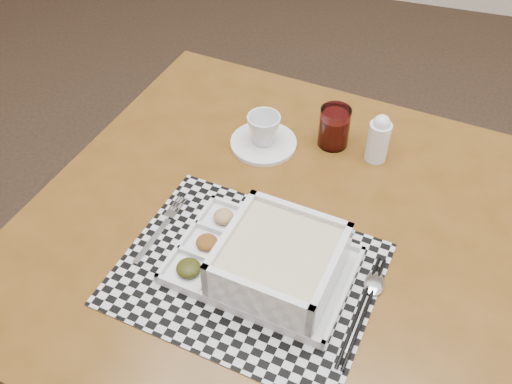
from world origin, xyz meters
TOP-DOWN VIEW (x-y plane):
  - dining_table at (-0.34, 0.01)m, footprint 1.08×1.08m
  - placemat at (-0.36, -0.12)m, footprint 0.50×0.42m
  - serving_tray at (-0.31, -0.11)m, footprint 0.35×0.26m
  - fork at (-0.56, -0.07)m, footprint 0.04×0.19m
  - spoon at (-0.14, -0.09)m, footprint 0.04×0.18m
  - chopsticks at (-0.15, -0.14)m, footprint 0.05×0.24m
  - saucer at (-0.44, 0.23)m, footprint 0.15×0.15m
  - cup at (-0.44, 0.23)m, footprint 0.09×0.09m
  - juice_glass at (-0.29, 0.28)m, footprint 0.07×0.07m
  - creamer_bottle at (-0.19, 0.26)m, footprint 0.05×0.05m

SIDE VIEW (x-z plane):
  - dining_table at x=-0.34m, z-range 0.29..1.01m
  - placemat at x=-0.36m, z-range 0.72..0.72m
  - fork at x=-0.56m, z-range 0.72..0.73m
  - saucer at x=-0.44m, z-range 0.72..0.73m
  - spoon at x=-0.14m, z-range 0.72..0.73m
  - chopsticks at x=-0.15m, z-range 0.72..0.73m
  - serving_tray at x=-0.31m, z-range 0.71..0.81m
  - juice_glass at x=-0.29m, z-range 0.72..0.81m
  - cup at x=-0.44m, z-range 0.73..0.80m
  - creamer_bottle at x=-0.19m, z-range 0.72..0.83m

